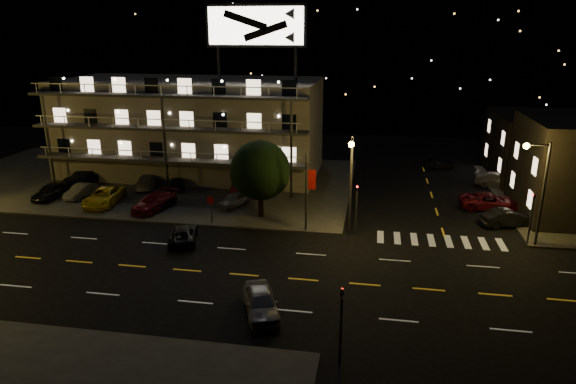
% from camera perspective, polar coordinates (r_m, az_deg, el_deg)
% --- Properties ---
extents(ground, '(140.00, 140.00, 0.00)m').
position_cam_1_polar(ground, '(35.36, -8.08, -8.86)').
color(ground, black).
rests_on(ground, ground).
extents(curb_nw, '(44.00, 24.00, 0.15)m').
position_cam_1_polar(curb_nw, '(57.70, -15.41, 1.31)').
color(curb_nw, '#31312F').
rests_on(curb_nw, ground).
extents(motel, '(28.00, 13.80, 18.10)m').
position_cam_1_polar(motel, '(58.46, -10.61, 7.16)').
color(motel, gray).
rests_on(motel, ground).
extents(side_bldg_back, '(14.06, 12.00, 7.00)m').
position_cam_1_polar(side_bldg_back, '(62.54, 28.10, 4.32)').
color(side_bldg_back, black).
rests_on(side_bldg_back, ground).
extents(hill_backdrop, '(120.00, 25.00, 24.00)m').
position_cam_1_polar(hill_backdrop, '(100.21, 0.51, 15.28)').
color(hill_backdrop, black).
rests_on(hill_backdrop, ground).
extents(streetlight_nc, '(0.44, 1.92, 8.00)m').
position_cam_1_polar(streetlight_nc, '(39.49, 7.00, 1.77)').
color(streetlight_nc, '#2D2D30').
rests_on(streetlight_nc, ground).
extents(streetlight_ne, '(1.92, 0.44, 8.00)m').
position_cam_1_polar(streetlight_ne, '(41.58, 26.13, 0.87)').
color(streetlight_ne, '#2D2D30').
rests_on(streetlight_ne, ground).
extents(signal_nw, '(0.20, 0.27, 4.60)m').
position_cam_1_polar(signal_nw, '(40.72, 7.62, -1.30)').
color(signal_nw, '#2D2D30').
rests_on(signal_nw, ground).
extents(signal_sw, '(0.20, 0.27, 4.60)m').
position_cam_1_polar(signal_sw, '(25.24, 5.91, -13.74)').
color(signal_sw, '#2D2D30').
rests_on(signal_sw, ground).
extents(signal_ne, '(0.27, 0.20, 4.60)m').
position_cam_1_polar(signal_ne, '(42.40, 25.45, -2.14)').
color(signal_ne, '#2D2D30').
rests_on(signal_ne, ground).
extents(banner_north, '(0.83, 0.16, 6.40)m').
position_cam_1_polar(banner_north, '(40.66, 2.15, 0.10)').
color(banner_north, '#2D2D30').
rests_on(banner_north, ground).
extents(stop_sign, '(0.91, 0.11, 2.61)m').
position_cam_1_polar(stop_sign, '(43.10, -8.57, -1.46)').
color(stop_sign, '#2D2D30').
rests_on(stop_sign, ground).
extents(tree, '(5.29, 5.10, 6.67)m').
position_cam_1_polar(tree, '(43.57, -3.16, 2.22)').
color(tree, black).
rests_on(tree, curb_nw).
extents(lot_car_0, '(1.98, 4.34, 1.45)m').
position_cam_1_polar(lot_car_0, '(54.09, -24.87, 0.08)').
color(lot_car_0, black).
rests_on(lot_car_0, curb_nw).
extents(lot_car_1, '(1.81, 3.92, 1.24)m').
position_cam_1_polar(lot_car_1, '(53.42, -22.04, 0.12)').
color(lot_car_1, gray).
rests_on(lot_car_1, curb_nw).
extents(lot_car_2, '(2.90, 5.57, 1.50)m').
position_cam_1_polar(lot_car_2, '(50.43, -19.75, -0.47)').
color(lot_car_2, gold).
rests_on(lot_car_2, curb_nw).
extents(lot_car_3, '(3.17, 5.36, 1.46)m').
position_cam_1_polar(lot_car_3, '(47.58, -14.64, -1.07)').
color(lot_car_3, '#5B0D14').
rests_on(lot_car_3, curb_nw).
extents(lot_car_4, '(2.75, 3.87, 1.22)m').
position_cam_1_polar(lot_car_4, '(47.25, -6.06, -0.86)').
color(lot_car_4, gray).
rests_on(lot_car_4, curb_nw).
extents(lot_car_5, '(1.81, 4.33, 1.39)m').
position_cam_1_polar(lot_car_5, '(57.98, -21.66, 1.55)').
color(lot_car_5, black).
rests_on(lot_car_5, curb_nw).
extents(lot_car_6, '(3.00, 5.15, 1.35)m').
position_cam_1_polar(lot_car_6, '(58.01, -21.54, 1.55)').
color(lot_car_6, black).
rests_on(lot_car_6, curb_nw).
extents(lot_car_7, '(2.95, 5.03, 1.37)m').
position_cam_1_polar(lot_car_7, '(54.47, -15.33, 1.19)').
color(lot_car_7, gray).
rests_on(lot_car_7, curb_nw).
extents(lot_car_8, '(2.73, 4.08, 1.29)m').
position_cam_1_polar(lot_car_8, '(53.14, -12.25, 0.97)').
color(lot_car_8, black).
rests_on(lot_car_8, curb_nw).
extents(lot_car_9, '(2.07, 4.01, 1.26)m').
position_cam_1_polar(lot_car_9, '(50.23, -5.52, 0.31)').
color(lot_car_9, '#5B0D14').
rests_on(lot_car_9, curb_nw).
extents(side_car_0, '(4.70, 2.75, 1.46)m').
position_cam_1_polar(side_car_0, '(46.29, 23.21, -2.68)').
color(side_car_0, black).
rests_on(side_car_0, ground).
extents(side_car_1, '(5.43, 2.69, 1.48)m').
position_cam_1_polar(side_car_1, '(50.10, 21.49, -0.97)').
color(side_car_1, '#5B0D14').
rests_on(side_car_1, ground).
extents(side_car_2, '(5.49, 3.40, 1.48)m').
position_cam_1_polar(side_car_2, '(57.46, 22.56, 1.20)').
color(side_car_2, gray).
rests_on(side_car_2, ground).
extents(side_car_3, '(4.00, 2.40, 1.27)m').
position_cam_1_polar(side_car_3, '(62.87, 16.34, 3.08)').
color(side_car_3, black).
rests_on(side_car_3, ground).
extents(road_car_east, '(3.23, 4.80, 1.52)m').
position_cam_1_polar(road_car_east, '(30.07, -3.05, -12.11)').
color(road_car_east, gray).
rests_on(road_car_east, ground).
extents(road_car_west, '(3.12, 4.76, 1.22)m').
position_cam_1_polar(road_car_west, '(40.49, -11.54, -4.58)').
color(road_car_west, black).
rests_on(road_car_west, ground).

